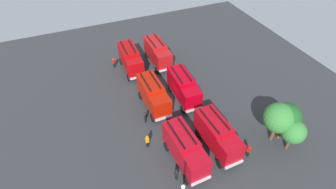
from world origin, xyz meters
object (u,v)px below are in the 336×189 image
fire_truck_4 (184,87)px  tree_0 (279,118)px  fire_truck_0 (130,59)px  firefighter_1 (114,62)px  traffic_cone_0 (174,123)px  fire_truck_5 (217,135)px  firefighter_2 (249,151)px  firefighter_4 (176,175)px  fire_truck_2 (185,149)px  tree_2 (293,132)px  tree_1 (286,117)px  firefighter_0 (147,141)px  firefighter_3 (145,117)px  fire_truck_3 (158,52)px  fire_truck_1 (153,94)px

fire_truck_4 → tree_0: bearing=33.3°
fire_truck_0 → tree_0: 24.18m
firefighter_1 → traffic_cone_0: bearing=-106.3°
firefighter_1 → tree_0: bearing=-88.8°
fire_truck_5 → tree_0: 7.39m
fire_truck_0 → fire_truck_5: bearing=15.1°
firefighter_2 → firefighter_4: (-0.49, -9.01, -0.11)m
fire_truck_2 → tree_2: bearing=72.3°
fire_truck_2 → firefighter_4: bearing=-47.8°
traffic_cone_0 → tree_1: bearing=57.2°
tree_2 → tree_0: bearing=-156.1°
firefighter_0 → firefighter_2: firefighter_0 is taller
tree_0 → traffic_cone_0: tree_0 is taller
tree_1 → firefighter_4: bearing=-88.8°
firefighter_0 → firefighter_3: firefighter_0 is taller
firefighter_1 → tree_1: size_ratio=0.32×
fire_truck_3 → fire_truck_1: bearing=-24.9°
tree_1 → fire_truck_4: bearing=-145.7°
tree_1 → traffic_cone_0: bearing=-122.8°
tree_0 → fire_truck_4: bearing=-148.7°
firefighter_2 → firefighter_3: 13.56m
tree_2 → traffic_cone_0: 14.35m
firefighter_0 → firefighter_3: 4.15m
traffic_cone_0 → tree_0: bearing=55.4°
fire_truck_3 → traffic_cone_0: bearing=-13.2°
fire_truck_4 → firefighter_2: 12.54m
fire_truck_3 → firefighter_2: size_ratio=4.04×
firefighter_4 → traffic_cone_0: size_ratio=2.84×
tree_1 → firefighter_2: bearing=-81.4°
fire_truck_2 → tree_0: 11.57m
fire_truck_4 → fire_truck_5: same height
tree_0 → fire_truck_3: bearing=-161.9°
firefighter_3 → fire_truck_4: bearing=60.0°
fire_truck_0 → fire_truck_2: bearing=2.4°
fire_truck_5 → traffic_cone_0: 6.41m
fire_truck_0 → fire_truck_4: bearing=27.7°
fire_truck_1 → tree_1: 17.01m
firefighter_0 → tree_1: (5.12, 15.61, 2.63)m
fire_truck_0 → traffic_cone_0: (14.08, 1.55, -1.87)m
fire_truck_4 → tree_2: size_ratio=1.64×
fire_truck_2 → traffic_cone_0: fire_truck_2 is taller
fire_truck_0 → firefighter_0: size_ratio=3.94×
fire_truck_4 → tree_1: bearing=36.4°
fire_truck_4 → firefighter_4: (11.73, -6.42, -1.26)m
firefighter_0 → tree_2: (6.78, 15.45, 1.94)m
fire_truck_0 → fire_truck_3: (-0.16, 4.79, 0.00)m
fire_truck_1 → traffic_cone_0: 4.95m
tree_0 → traffic_cone_0: size_ratio=9.95×
firefighter_0 → tree_1: 16.63m
fire_truck_0 → fire_truck_5: same height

